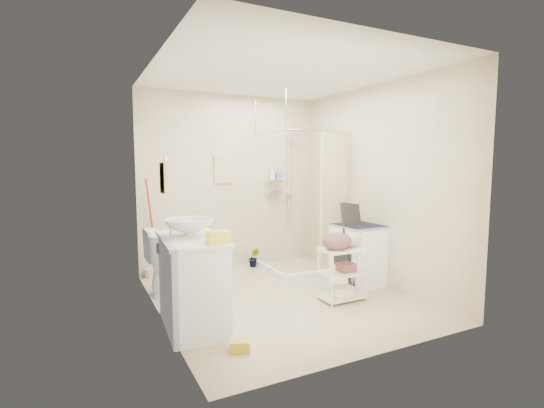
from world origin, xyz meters
The scene contains 23 objects.
floor centered at (0.00, 0.00, 0.00)m, with size 3.20×3.20×0.00m, color #C0B290.
ceiling centered at (0.00, 0.00, 2.60)m, with size 2.80×3.20×0.04m, color silver.
wall_back centered at (0.00, 1.60, 1.30)m, with size 2.80×0.04×2.60m, color beige.
wall_front centered at (0.00, -1.60, 1.30)m, with size 2.80×0.04×2.60m, color beige.
wall_left centered at (-1.40, 0.00, 1.30)m, with size 0.04×3.20×2.60m, color beige.
wall_right centered at (1.40, 0.00, 1.30)m, with size 0.04×3.20×2.60m, color beige.
vanity centered at (-1.16, -0.34, 0.44)m, with size 0.56×1.00×0.88m, color silver.
sink centered at (-1.15, -0.24, 0.97)m, with size 0.48×0.48×0.17m, color silver.
counter_basket centered at (-1.02, -0.71, 0.94)m, with size 0.20×0.15×0.11m, color yellow.
floor_basket centered at (-0.94, -1.02, 0.07)m, with size 0.24×0.19×0.13m, color gold.
toilet centered at (-1.04, 0.74, 0.40)m, with size 0.45×0.78×0.80m, color silver.
mop centered at (-1.26, 1.53, 0.69)m, with size 0.13×0.13×1.37m, color #B62A1A, non-canonical shape.
potted_plant_a centered at (-0.21, 1.44, 0.18)m, with size 0.19×0.13×0.37m, color #9C4E34.
potted_plant_b centered at (0.27, 1.41, 0.15)m, with size 0.16×0.13×0.30m, color brown.
hanging_towel centered at (-0.15, 1.58, 1.50)m, with size 0.28×0.03×0.42m, color beige.
towel_ring centered at (-1.38, -0.20, 1.47)m, with size 0.04×0.22×0.34m, color #E0D17F, non-canonical shape.
tp_holder centered at (-1.36, 0.05, 0.72)m, with size 0.08×0.12×0.14m, color white, non-canonical shape.
shower centered at (0.85, 1.05, 1.05)m, with size 1.10×1.10×2.10m, color silver, non-canonical shape.
shampoo_bottle_a centered at (0.64, 1.54, 1.43)m, with size 0.08×0.09×0.22m, color silver.
shampoo_bottle_b centered at (0.73, 1.51, 1.40)m, with size 0.07×0.07×0.16m, color #4F61AF.
washing_machine centered at (1.14, 0.01, 0.40)m, with size 0.54×0.56×0.79m, color white.
laundry_rack centered at (0.60, -0.39, 0.37)m, with size 0.53×0.31×0.74m, color silver, non-canonical shape.
ironing_board centered at (1.01, -0.07, 0.56)m, with size 0.32×0.09×1.12m, color black, non-canonical shape.
Camera 1 is at (-2.13, -4.01, 1.59)m, focal length 26.00 mm.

